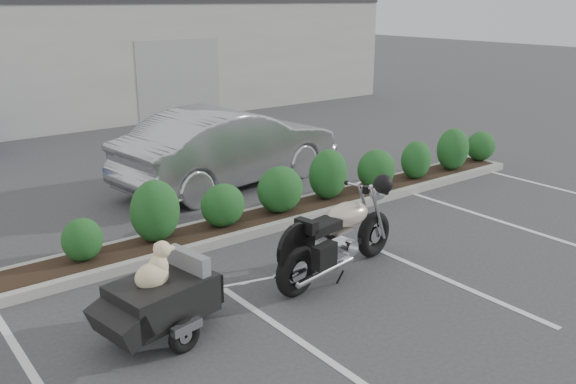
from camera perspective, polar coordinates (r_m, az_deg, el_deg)
ground at (r=9.11m, az=3.50°, el=-7.42°), size 90.00×90.00×0.00m
planter_kerb at (r=11.24m, az=0.03°, el=-1.98°), size 12.00×1.00×0.15m
building at (r=23.90m, az=-24.72°, el=11.65°), size 26.00×10.00×4.00m
motorcycle at (r=8.78m, az=4.80°, el=-4.28°), size 2.53×1.02×1.46m
pet_trailer at (r=7.41m, az=-11.81°, el=-9.61°), size 2.05×1.17×1.21m
sedan at (r=13.10m, az=-5.47°, el=4.26°), size 5.26×2.46×1.67m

